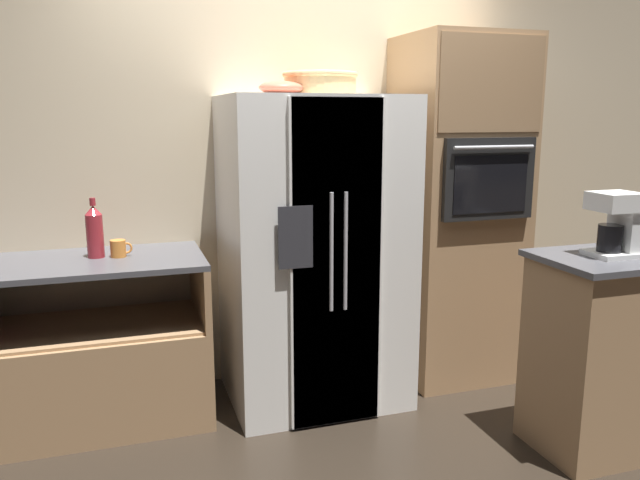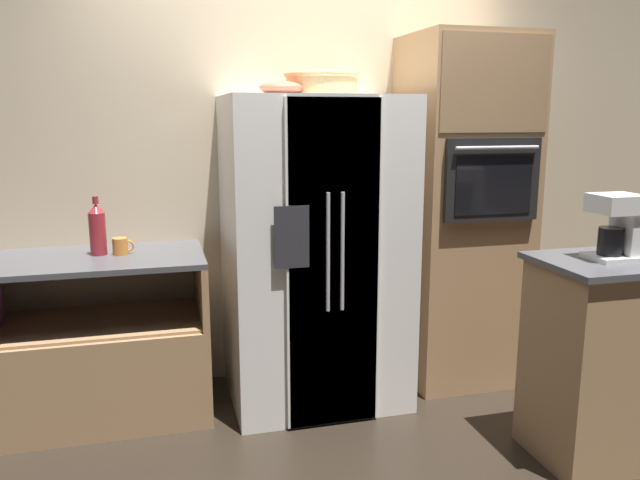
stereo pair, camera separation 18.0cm
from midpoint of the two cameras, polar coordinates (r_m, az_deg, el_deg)
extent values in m
plane|color=black|center=(3.79, -1.44, -14.27)|extent=(20.00, 20.00, 0.00)
cube|color=beige|center=(3.89, -3.62, 7.85)|extent=(12.00, 0.06, 2.80)
cube|color=#A87F56|center=(3.68, -22.67, -11.47)|extent=(1.37, 0.66, 0.53)
cube|color=#A87F56|center=(3.59, -23.01, -7.43)|extent=(1.32, 0.61, 0.02)
cube|color=#A87F56|center=(3.54, -12.36, -4.28)|extent=(0.04, 0.66, 0.34)
cube|color=#4C4C51|center=(3.50, -23.46, -2.04)|extent=(1.37, 0.66, 0.03)
cube|color=white|center=(3.56, -2.05, -1.08)|extent=(0.98, 0.77, 1.74)
cube|color=white|center=(3.19, -0.18, -2.57)|extent=(0.49, 0.02, 1.71)
cube|color=white|center=(3.19, 0.03, -2.56)|extent=(0.49, 0.02, 1.71)
cylinder|color=#B2B2B7|center=(3.13, -0.59, -1.18)|extent=(0.02, 0.02, 0.61)
cylinder|color=#B2B2B7|center=(3.16, 0.73, -1.09)|extent=(0.02, 0.02, 0.61)
cube|color=#2D2D33|center=(3.08, -3.92, 0.22)|extent=(0.18, 0.01, 0.31)
cube|color=#A87F56|center=(3.95, 11.08, 2.59)|extent=(0.69, 0.64, 2.10)
cube|color=black|center=(3.63, 13.83, 5.43)|extent=(0.57, 0.04, 0.46)
cube|color=black|center=(3.61, 13.97, 4.96)|extent=(0.47, 0.01, 0.32)
cylinder|color=#B2B2B7|center=(3.58, 14.27, 8.23)|extent=(0.50, 0.02, 0.02)
cube|color=#94704C|center=(3.63, 14.11, 13.71)|extent=(0.65, 0.01, 0.53)
cube|color=#A87F56|center=(3.33, 22.36, -9.93)|extent=(0.53, 0.48, 0.96)
cube|color=#4C4C51|center=(3.19, 23.03, -1.65)|extent=(0.57, 0.52, 0.03)
cylinder|color=tan|center=(3.55, -1.48, 13.96)|extent=(0.40, 0.40, 0.11)
torus|color=tan|center=(3.55, -1.49, 14.86)|extent=(0.42, 0.42, 0.03)
ellipsoid|color=#DB664C|center=(3.38, -5.15, 13.70)|extent=(0.23, 0.23, 0.07)
cylinder|color=maroon|center=(3.51, -21.28, 0.33)|extent=(0.09, 0.09, 0.23)
cone|color=maroon|center=(3.48, -21.44, 2.55)|extent=(0.09, 0.09, 0.05)
cylinder|color=maroon|center=(3.48, -21.49, 3.27)|extent=(0.03, 0.03, 0.04)
cylinder|color=orange|center=(3.49, -19.39, -0.75)|extent=(0.08, 0.08, 0.09)
torus|color=orange|center=(3.49, -18.70, -0.71)|extent=(0.06, 0.01, 0.06)
cube|color=white|center=(3.20, 23.63, -1.16)|extent=(0.21, 0.19, 0.02)
cylinder|color=black|center=(3.18, 23.52, 0.14)|extent=(0.11, 0.11, 0.13)
cube|color=white|center=(3.22, 24.74, 1.35)|extent=(0.07, 0.16, 0.30)
cube|color=white|center=(3.16, 23.99, 3.23)|extent=(0.21, 0.19, 0.08)
camera|label=1|loc=(0.09, -91.49, -0.30)|focal=35.00mm
camera|label=2|loc=(0.09, 88.51, 0.30)|focal=35.00mm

